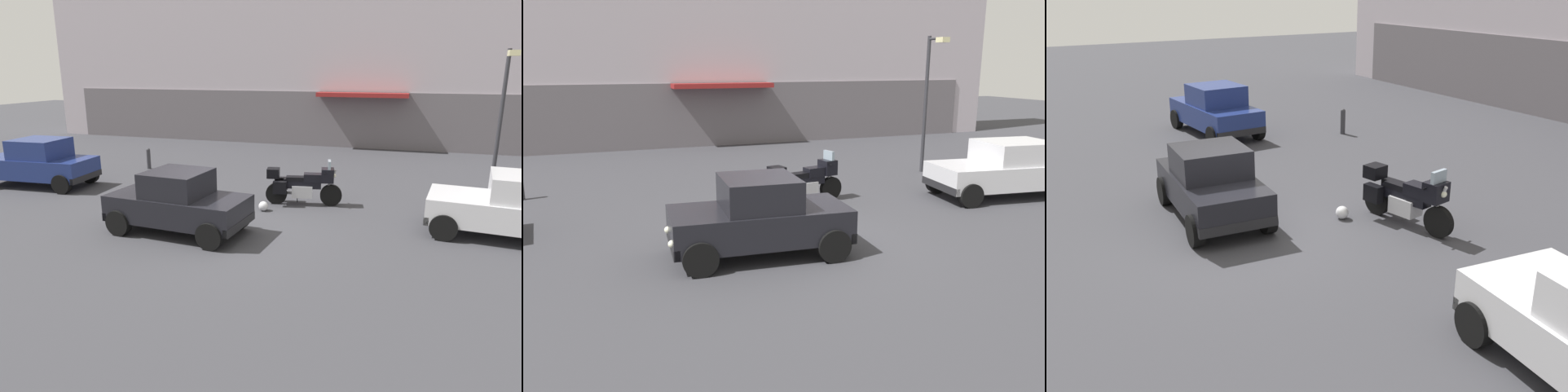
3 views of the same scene
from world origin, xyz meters
TOP-DOWN VIEW (x-y plane):
  - ground_plane at (0.00, 0.00)m, footprint 80.00×80.00m
  - building_facade_rear at (0.00, 15.14)m, footprint 32.56×3.40m
  - motorcycle at (1.37, 2.98)m, footprint 2.25×0.96m
  - helmet at (0.46, 2.03)m, footprint 0.28×0.28m
  - car_sedan_far at (7.12, 1.71)m, footprint 4.71×2.38m
  - car_compact_side at (-0.99, -0.32)m, footprint 3.56×1.93m
  - streetlamp_curbside at (6.86, 5.42)m, footprint 0.28×0.94m

SIDE VIEW (x-z plane):
  - ground_plane at x=0.00m, z-range 0.00..0.00m
  - helmet at x=0.46m, z-range 0.00..0.28m
  - motorcycle at x=1.37m, z-range -0.06..1.30m
  - car_compact_side at x=-0.99m, z-range -0.01..1.55m
  - car_sedan_far at x=7.12m, z-range 0.00..1.56m
  - streetlamp_curbside at x=6.86m, z-range 0.51..5.02m
  - building_facade_rear at x=0.00m, z-range -0.05..11.95m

